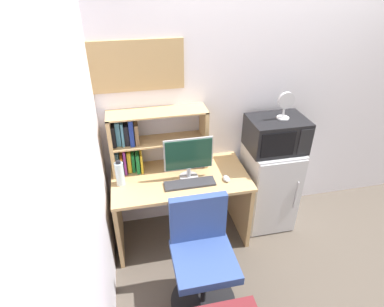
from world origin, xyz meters
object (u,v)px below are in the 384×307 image
(hutch_bookshelf, at_px, (143,140))
(mini_fridge, at_px, (268,186))
(keyboard, at_px, (190,184))
(monitor, at_px, (189,157))
(water_bottle, at_px, (120,174))
(desk_chair, at_px, (202,262))
(wall_corkboard, at_px, (136,66))
(computer_mouse, at_px, (226,179))
(desk_fan, at_px, (286,104))
(microwave, at_px, (276,134))

(hutch_bookshelf, distance_m, mini_fridge, 1.34)
(hutch_bookshelf, bearing_deg, keyboard, -44.56)
(monitor, bearing_deg, water_bottle, 177.18)
(desk_chair, bearing_deg, monitor, 86.81)
(mini_fridge, relative_size, wall_corkboard, 1.13)
(keyboard, bearing_deg, computer_mouse, -0.86)
(water_bottle, height_order, desk_fan, desk_fan)
(monitor, bearing_deg, wall_corkboard, 136.69)
(desk_fan, distance_m, wall_corkboard, 1.30)
(computer_mouse, bearing_deg, wall_corkboard, 146.56)
(water_bottle, distance_m, microwave, 1.44)
(water_bottle, height_order, microwave, microwave)
(desk_fan, distance_m, desk_chair, 1.49)
(keyboard, distance_m, computer_mouse, 0.33)
(wall_corkboard, bearing_deg, hutch_bookshelf, -90.47)
(mini_fridge, height_order, desk_fan, desk_fan)
(computer_mouse, bearing_deg, keyboard, 179.14)
(keyboard, distance_m, mini_fridge, 0.91)
(desk_fan, xyz_separation_m, desk_chair, (-0.91, -0.76, -0.90))
(hutch_bookshelf, relative_size, mini_fridge, 0.98)
(water_bottle, xyz_separation_m, microwave, (1.43, 0.05, 0.20))
(keyboard, relative_size, desk_chair, 0.47)
(hutch_bookshelf, xyz_separation_m, desk_chair, (0.32, -0.92, -0.60))
(hutch_bookshelf, bearing_deg, monitor, -33.74)
(mini_fridge, bearing_deg, desk_fan, -3.09)
(monitor, relative_size, computer_mouse, 4.49)
(mini_fridge, bearing_deg, computer_mouse, -160.24)
(hutch_bookshelf, distance_m, monitor, 0.44)
(water_bottle, xyz_separation_m, mini_fridge, (1.43, 0.05, -0.39))
(computer_mouse, distance_m, microwave, 0.62)
(water_bottle, distance_m, mini_fridge, 1.48)
(mini_fridge, xyz_separation_m, desk_fan, (0.04, -0.00, 0.88))
(desk_fan, relative_size, desk_chair, 0.27)
(monitor, height_order, microwave, microwave)
(computer_mouse, distance_m, wall_corkboard, 1.22)
(desk_chair, bearing_deg, hutch_bookshelf, 109.20)
(monitor, distance_m, desk_fan, 0.96)
(monitor, bearing_deg, desk_chair, -93.19)
(desk_chair, height_order, wall_corkboard, wall_corkboard)
(hutch_bookshelf, bearing_deg, microwave, -7.59)
(water_bottle, distance_m, desk_chair, 0.99)
(hutch_bookshelf, bearing_deg, wall_corkboard, 89.53)
(keyboard, relative_size, wall_corkboard, 0.57)
(hutch_bookshelf, relative_size, desk_chair, 0.92)
(microwave, height_order, desk_chair, microwave)
(hutch_bookshelf, distance_m, water_bottle, 0.36)
(keyboard, xyz_separation_m, microwave, (0.85, 0.18, 0.30))
(computer_mouse, relative_size, mini_fridge, 0.11)
(hutch_bookshelf, height_order, desk_fan, desk_fan)
(hutch_bookshelf, height_order, wall_corkboard, wall_corkboard)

